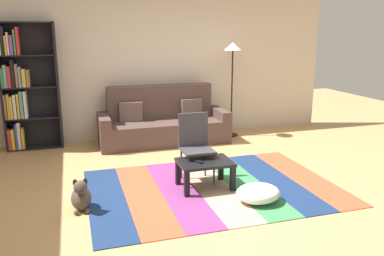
{
  "coord_description": "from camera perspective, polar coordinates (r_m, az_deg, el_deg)",
  "views": [
    {
      "loc": [
        -1.5,
        -4.61,
        1.94
      ],
      "look_at": [
        0.04,
        0.36,
        0.65
      ],
      "focal_mm": 36.64,
      "sensor_mm": 36.0,
      "label": 1
    }
  ],
  "objects": [
    {
      "name": "standing_lamp",
      "position": [
        7.3,
        5.93,
        10.03
      ],
      "size": [
        0.32,
        0.32,
        1.74
      ],
      "color": "black",
      "rests_on": "ground_plane"
    },
    {
      "name": "rug",
      "position": [
        5.05,
        3.01,
        -8.63
      ],
      "size": [
        3.09,
        2.16,
        0.01
      ],
      "color": "navy",
      "rests_on": "ground_plane"
    },
    {
      "name": "bookshelf",
      "position": [
        7.02,
        -23.45,
        5.48
      ],
      "size": [
        0.9,
        0.28,
        2.09
      ],
      "color": "black",
      "rests_on": "ground_plane"
    },
    {
      "name": "couch",
      "position": [
        6.99,
        -4.21,
        0.62
      ],
      "size": [
        2.26,
        0.8,
        1.0
      ],
      "color": "#4C3833",
      "rests_on": "ground_plane"
    },
    {
      "name": "pouf",
      "position": [
        4.66,
        9.58,
        -9.34
      ],
      "size": [
        0.52,
        0.44,
        0.21
      ],
      "primitive_type": "ellipsoid",
      "color": "white",
      "rests_on": "rug"
    },
    {
      "name": "folding_chair",
      "position": [
        5.13,
        0.49,
        -1.98
      ],
      "size": [
        0.4,
        0.4,
        0.9
      ],
      "rotation": [
        0.0,
        0.0,
        -0.81
      ],
      "color": "#38383D",
      "rests_on": "ground_plane"
    },
    {
      "name": "tv_remote",
      "position": [
        4.86,
        0.91,
        -4.9
      ],
      "size": [
        0.1,
        0.16,
        0.02
      ],
      "primitive_type": "cube",
      "rotation": [
        0.0,
        0.0,
        0.41
      ],
      "color": "black",
      "rests_on": "coffee_table"
    },
    {
      "name": "back_wall",
      "position": [
        7.34,
        -5.42,
        9.25
      ],
      "size": [
        6.8,
        0.1,
        2.7
      ],
      "primitive_type": "cube",
      "color": "beige",
      "rests_on": "ground_plane"
    },
    {
      "name": "dog",
      "position": [
        4.56,
        -15.84,
        -9.6
      ],
      "size": [
        0.22,
        0.35,
        0.4
      ],
      "color": "#473D33",
      "rests_on": "ground_plane"
    },
    {
      "name": "ground_plane",
      "position": [
        5.22,
        0.77,
        -7.88
      ],
      "size": [
        14.0,
        14.0,
        0.0
      ],
      "primitive_type": "plane",
      "color": "tan"
    },
    {
      "name": "coffee_table",
      "position": [
        4.93,
        1.89,
        -5.55
      ],
      "size": [
        0.67,
        0.48,
        0.35
      ],
      "color": "black",
      "rests_on": "rug"
    }
  ]
}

